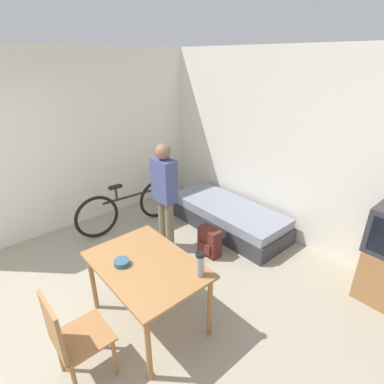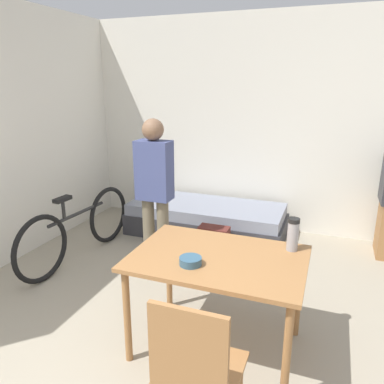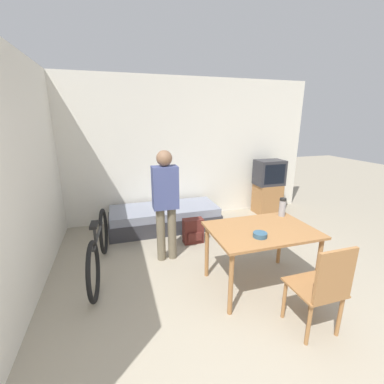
# 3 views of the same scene
# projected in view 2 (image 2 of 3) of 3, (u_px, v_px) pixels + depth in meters

# --- Properties ---
(wall_back) EXTENTS (5.39, 0.06, 2.70)m
(wall_back) POSITION_uv_depth(u_px,v_px,m) (254.00, 125.00, 4.76)
(wall_back) COLOR silver
(wall_back) RESTS_ON ground_plane
(wall_left) EXTENTS (0.06, 4.58, 2.70)m
(wall_left) POSITION_uv_depth(u_px,v_px,m) (7.00, 135.00, 3.89)
(wall_left) COLOR silver
(wall_left) RESTS_ON ground_plane
(daybed) EXTENTS (1.98, 0.82, 0.40)m
(daybed) POSITION_uv_depth(u_px,v_px,m) (206.00, 219.00, 4.78)
(daybed) COLOR #333338
(daybed) RESTS_ON ground_plane
(dining_table) EXTENTS (1.19, 0.82, 0.74)m
(dining_table) POSITION_uv_depth(u_px,v_px,m) (218.00, 267.00, 2.60)
(dining_table) COLOR #9E6B3D
(dining_table) RESTS_ON ground_plane
(wooden_chair) EXTENTS (0.42, 0.42, 0.93)m
(wooden_chair) POSITION_uv_depth(u_px,v_px,m) (195.00, 370.00, 1.86)
(wooden_chair) COLOR #9E6B3D
(wooden_chair) RESTS_ON ground_plane
(bicycle) EXTENTS (0.18, 1.74, 0.76)m
(bicycle) POSITION_uv_depth(u_px,v_px,m) (78.00, 229.00, 4.06)
(bicycle) COLOR black
(bicycle) RESTS_ON ground_plane
(person_standing) EXTENTS (0.34, 0.21, 1.56)m
(person_standing) POSITION_uv_depth(u_px,v_px,m) (155.00, 186.00, 3.67)
(person_standing) COLOR #6B604C
(person_standing) RESTS_ON ground_plane
(thermos_flask) EXTENTS (0.08, 0.08, 0.24)m
(thermos_flask) POSITION_uv_depth(u_px,v_px,m) (293.00, 233.00, 2.63)
(thermos_flask) COLOR #99999E
(thermos_flask) RESTS_ON dining_table
(mate_bowl) EXTENTS (0.15, 0.15, 0.05)m
(mate_bowl) POSITION_uv_depth(u_px,v_px,m) (190.00, 261.00, 2.45)
(mate_bowl) COLOR #335670
(mate_bowl) RESTS_ON dining_table
(backpack) EXTENTS (0.32, 0.20, 0.41)m
(backpack) POSITION_uv_depth(u_px,v_px,m) (214.00, 245.00, 4.02)
(backpack) COLOR #56231E
(backpack) RESTS_ON ground_plane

